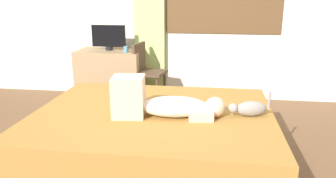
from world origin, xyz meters
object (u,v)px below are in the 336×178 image
bed (154,138)px  desk (111,76)px  tv_monitor (109,37)px  cup (126,49)px  chair_by_desk (146,69)px  person_lying (162,103)px  cat (249,108)px

bed → desk: 2.02m
tv_monitor → cup: (0.28, -0.14, -0.14)m
chair_by_desk → person_lying: bearing=-73.9°
cup → tv_monitor: bearing=153.6°
person_lying → cat: person_lying is taller
person_lying → chair_by_desk: (-0.51, 1.78, -0.12)m
person_lying → tv_monitor: (-1.05, 1.87, 0.29)m
desk → tv_monitor: tv_monitor is taller
tv_monitor → cup: tv_monitor is taller
person_lying → desk: (-1.05, 1.87, -0.26)m
cat → tv_monitor: tv_monitor is taller
person_lying → cup: size_ratio=11.67×
desk → person_lying: bearing=-60.8°
bed → cat: cat is taller
cup → person_lying: bearing=-66.0°
cat → person_lying: bearing=-172.1°
cat → cup: 2.22m
person_lying → bed: bearing=133.0°
cat → desk: desk is taller
cat → tv_monitor: 2.53m
person_lying → cup: person_lying is taller
cat → desk: (-1.77, 1.77, -0.21)m
chair_by_desk → desk: bearing=169.6°
cup → chair_by_desk: size_ratio=0.09×
cup → desk: bearing=153.2°
desk → cup: 0.51m
bed → chair_by_desk: 1.74m
tv_monitor → chair_by_desk: 0.69m
tv_monitor → cup: 0.34m
bed → tv_monitor: size_ratio=4.42×
desk → chair_by_desk: 0.56m
bed → cat: 0.88m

